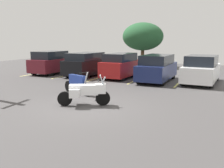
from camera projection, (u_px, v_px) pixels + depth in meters
ground at (86, 108)px, 10.96m from camera, size 44.00×44.00×0.10m
motorcycle_touring at (86, 91)px, 11.06m from camera, size 2.12×1.36×1.35m
motorcycle_second at (78, 83)px, 13.44m from camera, size 2.07×0.99×1.26m
parking_stripes at (119, 78)px, 19.17m from camera, size 15.09×4.67×0.01m
car_maroon at (53, 62)px, 21.60m from camera, size 2.06×4.63×1.92m
car_black at (87, 64)px, 20.20m from camera, size 2.27×4.71×1.86m
car_red at (122, 66)px, 19.12m from camera, size 2.08×4.39×1.87m
car_navy at (157, 68)px, 17.54m from camera, size 1.97×4.69×1.84m
car_white at (201, 70)px, 16.73m from camera, size 2.27×4.76×1.85m
tree_far_right at (143, 37)px, 26.88m from camera, size 4.31×4.31×4.67m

